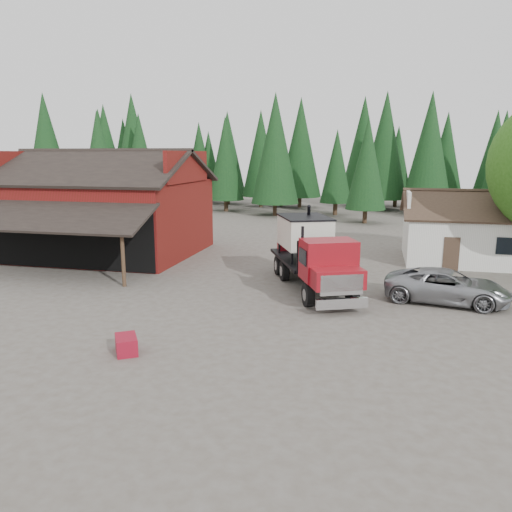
# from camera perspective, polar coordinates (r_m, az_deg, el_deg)

# --- Properties ---
(ground) EXTENTS (120.00, 120.00, 0.00)m
(ground) POSITION_cam_1_polar(r_m,az_deg,el_deg) (23.03, -4.86, -5.64)
(ground) COLOR #4F483E
(ground) RESTS_ON ground
(red_barn) EXTENTS (12.80, 13.63, 7.18)m
(red_barn) POSITION_cam_1_polar(r_m,az_deg,el_deg) (35.88, -16.77, 4.51)
(red_barn) COLOR maroon
(red_barn) RESTS_ON ground
(farmhouse) EXTENTS (8.60, 6.42, 4.65)m
(farmhouse) POSITION_cam_1_polar(r_m,az_deg,el_deg) (34.76, 23.29, 2.13)
(farmhouse) COLOR silver
(farmhouse) RESTS_ON ground
(conifer_backdrop) EXTENTS (76.00, 16.00, 16.00)m
(conifer_backdrop) POSITION_cam_1_polar(r_m,az_deg,el_deg) (63.61, 7.15, 5.35)
(conifer_backdrop) COLOR black
(conifer_backdrop) RESTS_ON ground
(near_pine_a) EXTENTS (4.40, 4.40, 11.40)m
(near_pine_a) POSITION_cam_1_polar(r_m,az_deg,el_deg) (56.82, -17.49, 10.64)
(near_pine_a) COLOR #382619
(near_pine_a) RESTS_ON ground
(near_pine_b) EXTENTS (3.96, 3.96, 10.40)m
(near_pine_b) POSITION_cam_1_polar(r_m,az_deg,el_deg) (50.87, 12.58, 10.28)
(near_pine_b) COLOR #382619
(near_pine_b) RESTS_ON ground
(near_pine_d) EXTENTS (5.28, 5.28, 13.40)m
(near_pine_d) POSITION_cam_1_polar(r_m,az_deg,el_deg) (55.95, 2.22, 12.18)
(near_pine_d) COLOR #382619
(near_pine_d) RESTS_ON ground
(feed_truck) EXTENTS (5.84, 9.32, 4.11)m
(feed_truck) POSITION_cam_1_polar(r_m,az_deg,el_deg) (25.54, 6.49, 0.49)
(feed_truck) COLOR black
(feed_truck) RESTS_ON ground
(silver_car) EXTENTS (5.95, 3.53, 1.55)m
(silver_car) POSITION_cam_1_polar(r_m,az_deg,el_deg) (24.84, 20.99, -3.25)
(silver_car) COLOR #929499
(silver_car) RESTS_ON ground
(equip_box) EXTENTS (1.18, 1.30, 0.60)m
(equip_box) POSITION_cam_1_polar(r_m,az_deg,el_deg) (18.18, -14.60, -9.77)
(equip_box) COLOR maroon
(equip_box) RESTS_ON ground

